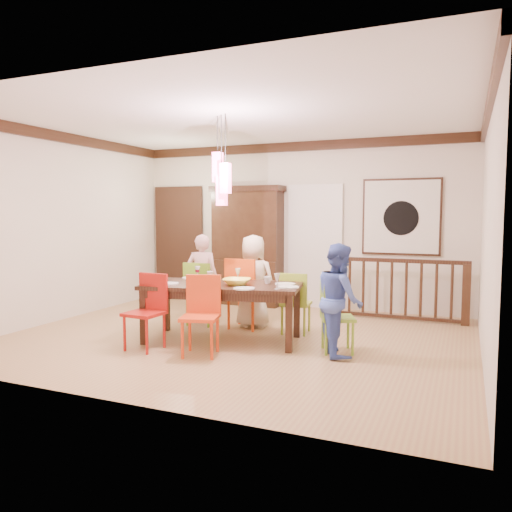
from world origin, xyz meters
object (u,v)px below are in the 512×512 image
at_px(dining_table, 222,290).
at_px(person_far_left, 202,278).
at_px(person_far_mid, 253,281).
at_px(person_end_right, 339,299).
at_px(china_hutch, 247,245).
at_px(chair_far_left, 203,289).
at_px(chair_end_right, 338,312).
at_px(balustrade, 399,288).

height_order(dining_table, person_far_left, person_far_left).
distance_m(dining_table, person_far_left, 1.16).
relative_size(person_far_mid, person_end_right, 1.02).
bearing_deg(china_hutch, chair_far_left, -88.19).
distance_m(dining_table, chair_far_left, 1.03).
height_order(chair_end_right, china_hutch, china_hutch).
height_order(balustrade, person_far_left, person_far_left).
distance_m(chair_far_left, china_hutch, 1.86).
relative_size(person_far_left, person_far_mid, 1.00).
bearing_deg(china_hutch, person_far_mid, -63.48).
relative_size(chair_end_right, person_far_left, 0.63).
bearing_deg(balustrade, person_far_mid, -146.09).
relative_size(dining_table, chair_far_left, 2.29).
bearing_deg(balustrade, person_end_right, -100.79).
xyz_separation_m(chair_end_right, china_hutch, (-2.27, 2.47, 0.59)).
height_order(chair_end_right, person_far_mid, person_far_mid).
bearing_deg(person_far_mid, dining_table, 81.75).
height_order(chair_far_left, person_far_mid, person_far_mid).
height_order(dining_table, chair_end_right, chair_end_right).
height_order(chair_far_left, chair_end_right, chair_far_left).
relative_size(balustrade, person_end_right, 1.56).
bearing_deg(person_far_left, dining_table, 118.78).
height_order(china_hutch, person_end_right, china_hutch).
distance_m(china_hutch, person_far_left, 1.71).
height_order(chair_far_left, china_hutch, china_hutch).
bearing_deg(person_far_mid, person_far_left, -3.34).
distance_m(china_hutch, person_far_mid, 1.88).
relative_size(chair_far_left, person_end_right, 0.71).
distance_m(chair_end_right, person_far_mid, 1.68).
bearing_deg(china_hutch, chair_end_right, -47.37).
bearing_deg(balustrade, person_far_left, -154.83).
relative_size(chair_end_right, balustrade, 0.41).
bearing_deg(china_hutch, balustrade, -7.25).
height_order(chair_far_left, person_far_left, person_far_left).
bearing_deg(person_end_right, chair_far_left, 41.63).
distance_m(chair_end_right, balustrade, 2.17).
relative_size(dining_table, balustrade, 1.05).
xyz_separation_m(china_hutch, person_end_right, (2.32, -2.58, -0.42)).
distance_m(chair_far_left, person_far_mid, 0.79).
xyz_separation_m(chair_far_left, balustrade, (2.66, 1.44, -0.04)).
xyz_separation_m(balustrade, person_far_left, (-2.74, -1.32, 0.17)).
distance_m(dining_table, chair_end_right, 1.52).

